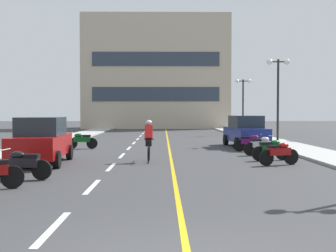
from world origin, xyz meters
TOP-DOWN VIEW (x-y plane):
  - ground_plane at (0.00, 21.00)m, footprint 140.00×140.00m
  - curb_left at (-7.20, 24.00)m, footprint 2.40×72.00m
  - curb_right at (7.20, 24.00)m, footprint 2.40×72.00m
  - lane_dash_0 at (-2.00, 2.00)m, footprint 0.14×2.20m
  - lane_dash_1 at (-2.00, 6.00)m, footprint 0.14×2.20m
  - lane_dash_2 at (-2.00, 10.00)m, footprint 0.14×2.20m
  - lane_dash_3 at (-2.00, 14.00)m, footprint 0.14×2.20m
  - lane_dash_4 at (-2.00, 18.00)m, footprint 0.14×2.20m
  - lane_dash_5 at (-2.00, 22.00)m, footprint 0.14×2.20m
  - lane_dash_6 at (-2.00, 26.00)m, footprint 0.14×2.20m
  - lane_dash_7 at (-2.00, 30.00)m, footprint 0.14×2.20m
  - lane_dash_8 at (-2.00, 34.00)m, footprint 0.14×2.20m
  - lane_dash_9 at (-2.00, 38.00)m, footprint 0.14×2.20m
  - lane_dash_10 at (-2.00, 42.00)m, footprint 0.14×2.20m
  - lane_dash_11 at (-2.00, 46.00)m, footprint 0.14×2.20m
  - centre_line_yellow at (0.25, 24.00)m, footprint 0.12×66.00m
  - office_building at (-0.96, 48.13)m, footprint 18.29×6.37m
  - street_lamp_mid at (7.15, 20.85)m, footprint 1.46×0.36m
  - street_lamp_far at (7.08, 31.85)m, footprint 1.46×0.36m
  - parked_car_near at (-4.82, 11.00)m, footprint 2.13×4.30m
  - parked_car_mid at (4.72, 18.81)m, footprint 2.19×4.32m
  - motorcycle_2 at (-4.25, 7.17)m, footprint 1.70×0.60m
  - motorcycle_3 at (4.32, 10.48)m, footprint 1.65×0.77m
  - motorcycle_4 at (4.41, 12.01)m, footprint 1.67×0.71m
  - motorcycle_5 at (4.50, 14.12)m, footprint 1.68×0.64m
  - motorcycle_6 at (4.38, 15.93)m, footprint 1.68×0.66m
  - motorcycle_7 at (-4.57, 17.66)m, footprint 1.70×0.60m
  - cyclist_rider at (-0.67, 11.58)m, footprint 0.42×1.77m

SIDE VIEW (x-z plane):
  - ground_plane at x=0.00m, z-range 0.00..0.00m
  - lane_dash_0 at x=-2.00m, z-range 0.00..0.01m
  - lane_dash_1 at x=-2.00m, z-range 0.00..0.01m
  - lane_dash_2 at x=-2.00m, z-range 0.00..0.01m
  - lane_dash_3 at x=-2.00m, z-range 0.00..0.01m
  - lane_dash_4 at x=-2.00m, z-range 0.00..0.01m
  - lane_dash_5 at x=-2.00m, z-range 0.00..0.01m
  - lane_dash_6 at x=-2.00m, z-range 0.00..0.01m
  - lane_dash_7 at x=-2.00m, z-range 0.00..0.01m
  - lane_dash_8 at x=-2.00m, z-range 0.00..0.01m
  - lane_dash_9 at x=-2.00m, z-range 0.00..0.01m
  - lane_dash_10 at x=-2.00m, z-range 0.00..0.01m
  - lane_dash_11 at x=-2.00m, z-range 0.00..0.01m
  - centre_line_yellow at x=0.25m, z-range 0.00..0.01m
  - curb_left at x=-7.20m, z-range 0.00..0.12m
  - curb_right at x=7.20m, z-range 0.00..0.12m
  - motorcycle_2 at x=-4.25m, z-range 0.01..0.93m
  - motorcycle_3 at x=4.32m, z-range 0.01..0.93m
  - motorcycle_4 at x=4.41m, z-range 0.01..0.93m
  - motorcycle_5 at x=4.50m, z-range 0.01..0.93m
  - motorcycle_6 at x=4.38m, z-range 0.01..0.93m
  - motorcycle_7 at x=-4.57m, z-range 0.01..0.93m
  - cyclist_rider at x=-0.67m, z-range 0.03..1.74m
  - parked_car_near at x=-4.82m, z-range 0.01..1.83m
  - parked_car_mid at x=4.72m, z-range 0.01..1.83m
  - street_lamp_far at x=7.08m, z-range 1.27..6.14m
  - street_lamp_mid at x=7.15m, z-range 1.32..6.57m
  - office_building at x=-0.96m, z-range 0.00..14.11m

